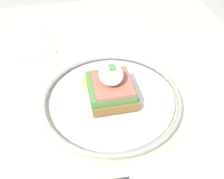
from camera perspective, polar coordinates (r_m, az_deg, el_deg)
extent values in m
cube|color=#C6B28E|center=(0.58, -4.44, -4.73)|extent=(0.94, 0.85, 0.03)
cylinder|color=#C6B28E|center=(1.20, 10.95, 0.54)|extent=(0.06, 0.06, 0.71)
cylinder|color=silver|center=(0.58, 0.00, -2.16)|extent=(0.25, 0.25, 0.01)
torus|color=gray|center=(0.57, 0.00, -1.81)|extent=(0.29, 0.29, 0.01)
cube|color=brown|center=(0.56, 0.00, -0.80)|extent=(0.10, 0.09, 0.02)
cube|color=#427A38|center=(0.55, -0.35, 0.62)|extent=(0.09, 0.09, 0.02)
cube|color=#9E5647|center=(0.54, 0.05, 1.32)|extent=(0.08, 0.08, 0.01)
ellipsoid|color=white|center=(0.53, -0.18, 2.99)|extent=(0.05, 0.05, 0.03)
cylinder|color=#E5C656|center=(0.61, -3.61, 1.96)|extent=(0.06, 0.06, 0.00)
cube|color=#47843D|center=(0.52, 0.00, 4.59)|extent=(0.02, 0.01, 0.00)
cube|color=silver|center=(0.72, -4.52, 8.33)|extent=(0.02, 0.12, 0.00)
cube|color=silver|center=(0.73, 1.79, 8.62)|extent=(0.03, 0.04, 0.00)
cube|color=silver|center=(0.48, 8.84, -17.17)|extent=(0.02, 0.10, 0.00)
cube|color=beige|center=(0.77, -16.45, 9.10)|extent=(0.17, 0.13, 0.01)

